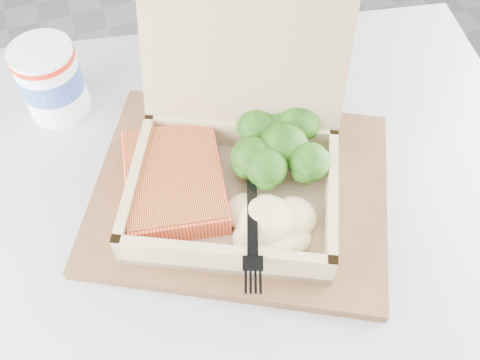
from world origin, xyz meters
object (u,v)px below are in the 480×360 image
object	(u,v)px
takeout_container	(237,150)
paper_cup	(50,79)
serving_tray	(241,191)
cafe_table	(255,298)

from	to	relation	value
takeout_container	paper_cup	distance (m)	0.26
serving_tray	takeout_container	xyz separation A→B (m)	(0.00, 0.02, 0.06)
takeout_container	paper_cup	xyz separation A→B (m)	(-0.17, 0.19, -0.01)
serving_tray	cafe_table	bearing A→B (deg)	-88.23
cafe_table	takeout_container	distance (m)	0.25
takeout_container	paper_cup	size ratio (longest dim) A/B	3.07
serving_tray	paper_cup	distance (m)	0.27
cafe_table	serving_tray	distance (m)	0.19
serving_tray	paper_cup	bearing A→B (deg)	130.16
paper_cup	takeout_container	bearing A→B (deg)	-47.48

